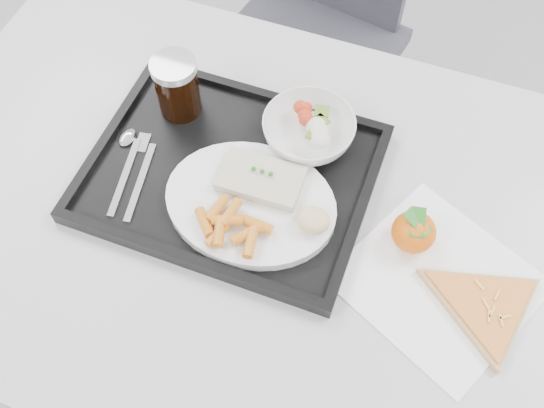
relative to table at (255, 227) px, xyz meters
name	(u,v)px	position (x,y,z in m)	size (l,w,h in m)	color
table	(255,227)	(0.00, 0.00, 0.00)	(1.20, 0.80, 0.75)	#A7A7A9
chair	(314,8)	(-0.12, 0.70, -0.15)	(0.49, 0.49, 0.93)	#313138
tray	(231,174)	(-0.06, 0.04, 0.08)	(0.45, 0.35, 0.03)	black
dinner_plate	(251,203)	(0.00, -0.01, 0.09)	(0.27, 0.27, 0.02)	white
fish_fillet	(261,179)	(0.00, 0.03, 0.11)	(0.13, 0.08, 0.02)	beige
bread_roll	(313,220)	(0.10, -0.02, 0.12)	(0.06, 0.06, 0.03)	#E8C181
salad_bowl	(309,130)	(0.04, 0.15, 0.11)	(0.15, 0.15, 0.05)	white
cola_glass	(177,86)	(-0.19, 0.13, 0.14)	(0.08, 0.08, 0.11)	black
cutlery	(132,162)	(-0.21, 0.00, 0.08)	(0.10, 0.17, 0.01)	silver
napkin	(438,282)	(0.30, -0.03, 0.07)	(0.33, 0.32, 0.00)	white
tangerine	(414,232)	(0.25, 0.02, 0.10)	(0.08, 0.08, 0.07)	#FFA907
pizza_slice	(484,306)	(0.37, -0.04, 0.08)	(0.25, 0.25, 0.02)	tan
carrot_pile	(230,226)	(-0.01, -0.07, 0.11)	(0.12, 0.09, 0.02)	orange
salad_contents	(312,124)	(0.04, 0.15, 0.12)	(0.08, 0.08, 0.03)	#B52F16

